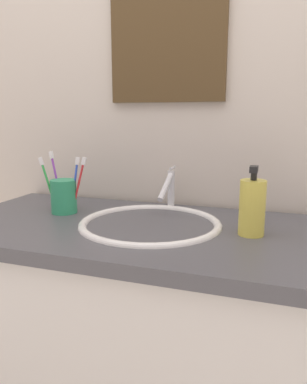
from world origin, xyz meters
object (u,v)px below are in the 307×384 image
at_px(toothbrush_blue, 75,181).
at_px(toothbrush_green, 48,181).
at_px(toothbrush_red, 79,181).
at_px(faucet, 169,188).
at_px(toothbrush_cup, 64,196).
at_px(soap_dispenser, 252,207).
at_px(toothbrush_purple, 56,177).
at_px(wall_mirror, 167,21).

bearing_deg(toothbrush_blue, toothbrush_green, -151.49).
distance_m(toothbrush_green, toothbrush_red, 0.10).
xyz_separation_m(faucet, toothbrush_cup, (-0.31, -0.16, -0.02)).
bearing_deg(toothbrush_cup, faucet, 26.72).
height_order(toothbrush_red, soap_dispenser, soap_dispenser).
distance_m(toothbrush_purple, toothbrush_red, 0.09).
xyz_separation_m(soap_dispenser, wall_mirror, (-0.32, 0.28, 0.54)).
xyz_separation_m(toothbrush_cup, toothbrush_blue, (0.04, 0.01, 0.05)).
relative_size(toothbrush_green, wall_mirror, 0.34).
bearing_deg(wall_mirror, soap_dispenser, -41.24).
relative_size(faucet, toothbrush_green, 0.94).
relative_size(toothbrush_green, toothbrush_red, 1.00).
bearing_deg(toothbrush_purple, faucet, 21.79).
xyz_separation_m(toothbrush_green, wall_mirror, (0.31, 0.27, 0.51)).
bearing_deg(toothbrush_cup, wall_mirror, 41.14).
distance_m(toothbrush_blue, soap_dispenser, 0.56).
bearing_deg(soap_dispenser, toothbrush_blue, 174.50).
relative_size(toothbrush_purple, toothbrush_blue, 1.09).
bearing_deg(wall_mirror, toothbrush_purple, -144.47).
xyz_separation_m(toothbrush_purple, soap_dispenser, (0.63, -0.06, -0.04)).
bearing_deg(toothbrush_cup, toothbrush_green, -142.56).
bearing_deg(toothbrush_red, wall_mirror, 46.03).
height_order(toothbrush_green, wall_mirror, wall_mirror).
bearing_deg(toothbrush_blue, toothbrush_red, -4.03).
bearing_deg(toothbrush_red, toothbrush_green, -156.53).
relative_size(faucet, soap_dispenser, 0.90).
xyz_separation_m(toothbrush_purple, toothbrush_green, (-0.00, -0.05, -0.01)).
bearing_deg(toothbrush_green, toothbrush_cup, 37.44).
height_order(toothbrush_cup, wall_mirror, wall_mirror).
bearing_deg(toothbrush_purple, soap_dispenser, -5.39).
xyz_separation_m(toothbrush_red, wall_mirror, (0.22, 0.23, 0.51)).
xyz_separation_m(toothbrush_blue, toothbrush_green, (-0.07, -0.04, 0.00)).
height_order(faucet, toothbrush_green, toothbrush_green).
height_order(toothbrush_cup, soap_dispenser, soap_dispenser).
bearing_deg(faucet, toothbrush_blue, -152.12).
bearing_deg(faucet, toothbrush_green, -151.99).
height_order(toothbrush_blue, soap_dispenser, soap_dispenser).
bearing_deg(soap_dispenser, toothbrush_red, 174.45).
bearing_deg(toothbrush_blue, faucet, 27.88).
relative_size(soap_dispenser, wall_mirror, 0.35).
bearing_deg(toothbrush_green, toothbrush_red, 23.47).
distance_m(toothbrush_red, soap_dispenser, 0.54).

